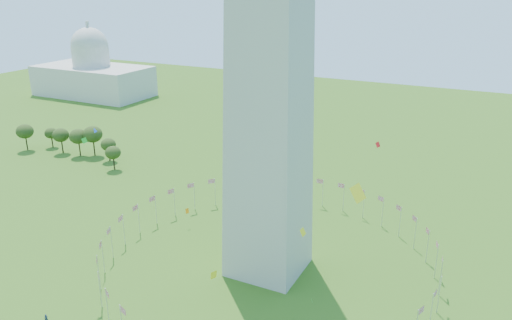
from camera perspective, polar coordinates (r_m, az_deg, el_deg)
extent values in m
cylinder|color=silver|center=(116.04, 20.19, -14.27)|extent=(0.24, 0.24, 9.00)
cylinder|color=silver|center=(121.96, 20.33, -12.50)|extent=(0.24, 0.24, 9.00)
cylinder|color=silver|center=(127.87, 19.91, -10.85)|extent=(0.24, 0.24, 9.00)
cylinder|color=silver|center=(133.60, 19.02, -9.35)|extent=(0.24, 0.24, 9.00)
cylinder|color=silver|center=(139.01, 17.74, -8.00)|extent=(0.24, 0.24, 9.00)
cylinder|color=silver|center=(143.99, 16.13, -6.82)|extent=(0.24, 0.24, 9.00)
cylinder|color=silver|center=(148.42, 14.27, -5.81)|extent=(0.24, 0.24, 9.00)
cylinder|color=silver|center=(152.24, 12.21, -4.96)|extent=(0.24, 0.24, 9.00)
cylinder|color=silver|center=(155.37, 9.98, -4.28)|extent=(0.24, 0.24, 9.00)
cylinder|color=silver|center=(157.75, 7.63, -3.76)|extent=(0.24, 0.24, 9.00)
cylinder|color=silver|center=(159.36, 5.20, -3.41)|extent=(0.24, 0.24, 9.00)
cylinder|color=silver|center=(160.17, 2.72, -3.22)|extent=(0.24, 0.24, 9.00)
cylinder|color=silver|center=(160.17, 0.22, -3.20)|extent=(0.24, 0.24, 9.00)
cylinder|color=silver|center=(159.35, -2.26, -3.34)|extent=(0.24, 0.24, 9.00)
cylinder|color=silver|center=(157.73, -4.69, -3.65)|extent=(0.24, 0.24, 9.00)
cylinder|color=silver|center=(155.33, -7.05, -4.12)|extent=(0.24, 0.24, 9.00)
cylinder|color=silver|center=(152.19, -9.29, -4.76)|extent=(0.24, 0.24, 9.00)
cylinder|color=silver|center=(148.37, -11.37, -5.58)|extent=(0.24, 0.24, 9.00)
cylinder|color=silver|center=(143.93, -13.24, -6.56)|extent=(0.24, 0.24, 9.00)
cylinder|color=silver|center=(138.95, -14.86, -7.71)|extent=(0.24, 0.24, 9.00)
cylinder|color=silver|center=(133.53, -16.16, -9.03)|extent=(0.24, 0.24, 9.00)
cylinder|color=silver|center=(127.80, -17.08, -10.52)|extent=(0.24, 0.24, 9.00)
cylinder|color=silver|center=(121.89, -17.52, -12.16)|extent=(0.24, 0.24, 9.00)
cylinder|color=silver|center=(115.97, -17.40, -13.94)|extent=(0.24, 0.24, 9.00)
cylinder|color=silver|center=(110.23, -16.62, -15.80)|extent=(0.24, 0.24, 9.00)
cylinder|color=silver|center=(110.31, 19.38, -16.11)|extent=(0.24, 0.24, 9.00)
imported|color=#1B2640|center=(117.33, -22.85, -16.35)|extent=(0.82, 0.80, 1.90)
plane|color=yellow|center=(56.59, 11.57, -3.74)|extent=(1.86, 1.64, 2.16)
plane|color=green|center=(114.17, -19.02, 2.13)|extent=(0.40, 1.61, 1.57)
plane|color=blue|center=(148.27, -17.91, 3.20)|extent=(0.91, 1.67, 1.76)
plane|color=white|center=(110.28, 2.56, -5.91)|extent=(0.92, 0.96, 1.14)
plane|color=yellow|center=(95.96, 5.38, -8.20)|extent=(1.33, 1.41, 1.81)
plane|color=red|center=(107.31, 13.75, 1.72)|extent=(0.35, 1.35, 1.32)
plane|color=green|center=(107.53, 6.40, -15.66)|extent=(1.10, 1.30, 1.42)
plane|color=yellow|center=(99.43, -4.86, -12.95)|extent=(1.72, 0.80, 1.82)
plane|color=orange|center=(144.87, -7.87, -5.79)|extent=(1.14, 1.26, 1.58)
ellipsoid|color=#37501A|center=(228.85, -24.82, 2.33)|extent=(6.99, 6.99, 10.93)
ellipsoid|color=#37501A|center=(229.04, -22.31, 2.36)|extent=(5.31, 5.31, 8.30)
ellipsoid|color=#37501A|center=(219.41, -21.34, 2.03)|extent=(6.57, 6.57, 10.27)
ellipsoid|color=#37501A|center=(213.20, -19.58, 1.85)|extent=(7.03, 7.03, 10.98)
ellipsoid|color=#37501A|center=(211.34, -18.09, 2.03)|extent=(7.74, 7.74, 12.10)
ellipsoid|color=#37501A|center=(203.67, -16.47, 1.10)|extent=(5.82, 5.82, 9.10)
ellipsoid|color=#37501A|center=(193.78, -15.98, 0.19)|extent=(5.81, 5.81, 9.07)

